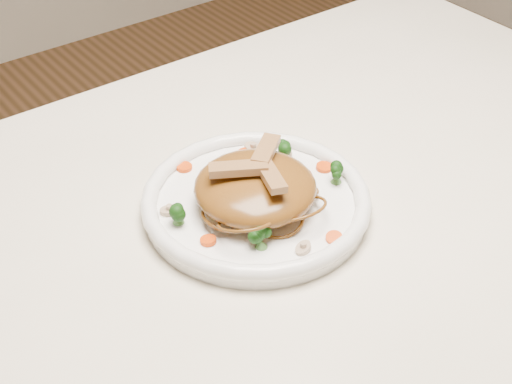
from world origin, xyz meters
TOP-DOWN VIEW (x-y plane):
  - table at (0.00, 0.00)m, footprint 1.20×0.80m
  - plate at (-0.06, 0.01)m, footprint 0.34×0.34m
  - noodle_mound at (-0.06, 0.01)m, footprint 0.18×0.18m
  - chicken_a at (-0.03, 0.03)m, footprint 0.06×0.06m
  - chicken_b at (-0.08, 0.02)m, footprint 0.07×0.05m
  - chicken_c at (-0.06, -0.02)m, footprint 0.04×0.06m
  - broccoli_0 at (0.03, 0.07)m, footprint 0.03×0.03m
  - broccoli_1 at (-0.15, 0.04)m, footprint 0.03×0.03m
  - broccoli_2 at (-0.10, -0.05)m, footprint 0.04×0.04m
  - broccoli_3 at (0.05, -0.01)m, footprint 0.03×0.03m
  - carrot_0 at (-0.01, 0.10)m, footprint 0.03×0.03m
  - carrot_1 at (-0.14, -0.01)m, footprint 0.02×0.02m
  - carrot_2 at (0.05, 0.02)m, footprint 0.03×0.03m
  - carrot_3 at (-0.09, 0.12)m, footprint 0.03×0.03m
  - carrot_4 at (-0.03, -0.09)m, footprint 0.02×0.02m
  - mushroom_0 at (-0.07, -0.09)m, footprint 0.03×0.03m
  - mushroom_1 at (0.03, 0.07)m, footprint 0.03×0.03m
  - mushroom_2 at (-0.15, 0.06)m, footprint 0.03×0.03m
  - mushroom_3 at (0.00, 0.10)m, footprint 0.03×0.03m

SIDE VIEW (x-z plane):
  - table at x=0.00m, z-range 0.28..1.03m
  - plate at x=-0.06m, z-range 0.75..0.77m
  - carrot_0 at x=-0.01m, z-range 0.77..0.77m
  - carrot_1 at x=-0.14m, z-range 0.77..0.77m
  - carrot_2 at x=0.05m, z-range 0.77..0.77m
  - carrot_3 at x=-0.09m, z-range 0.77..0.77m
  - carrot_4 at x=-0.03m, z-range 0.77..0.77m
  - mushroom_0 at x=-0.07m, z-range 0.77..0.77m
  - mushroom_1 at x=0.03m, z-range 0.77..0.77m
  - mushroom_2 at x=-0.15m, z-range 0.77..0.77m
  - mushroom_3 at x=0.00m, z-range 0.77..0.77m
  - broccoli_0 at x=0.03m, z-range 0.77..0.79m
  - broccoli_1 at x=-0.15m, z-range 0.77..0.80m
  - broccoli_3 at x=0.05m, z-range 0.77..0.80m
  - broccoli_2 at x=-0.10m, z-range 0.77..0.80m
  - noodle_mound at x=-0.06m, z-range 0.77..0.82m
  - chicken_c at x=-0.06m, z-range 0.82..0.83m
  - chicken_a at x=-0.03m, z-range 0.82..0.83m
  - chicken_b at x=-0.08m, z-range 0.82..0.83m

